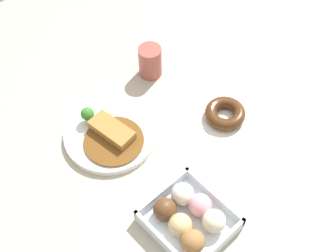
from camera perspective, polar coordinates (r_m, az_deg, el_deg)
name	(u,v)px	position (r m, az deg, el deg)	size (l,w,h in m)	color
ground_plane	(184,135)	(1.17, 2.09, -1.20)	(1.60, 1.60, 0.00)	#B2A893
curry_plate	(110,133)	(1.16, -7.31, -0.93)	(0.24, 0.24, 0.07)	white
donut_box	(189,218)	(1.02, 2.67, -11.51)	(0.18, 0.17, 0.07)	silver
chocolate_ring_donut	(225,114)	(1.20, 7.22, 1.56)	(0.15, 0.15, 0.03)	white
coffee_mug	(150,61)	(1.28, -2.27, 8.16)	(0.07, 0.07, 0.09)	#9E4C42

